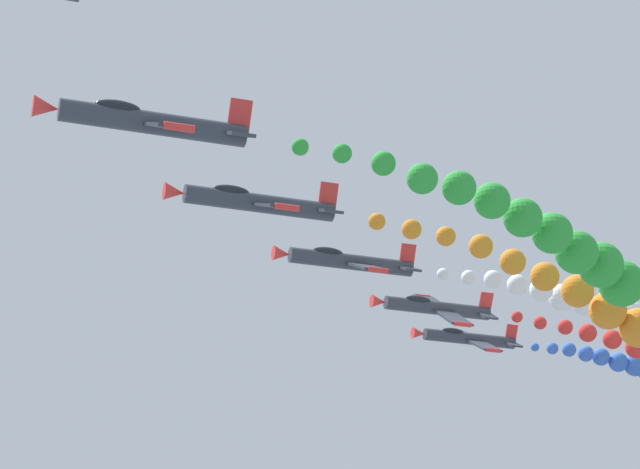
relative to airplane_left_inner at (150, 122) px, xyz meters
name	(u,v)px	position (x,y,z in m)	size (l,w,h in m)	color
airplane_left_inner	(150,122)	(0.00, 0.00, 0.00)	(8.74, 10.35, 4.53)	#333842
smoke_trail_left_inner	(559,243)	(5.82, -24.70, -0.92)	(11.11, 25.09, 3.51)	green
airplane_right_inner	(257,202)	(12.43, -8.75, 2.17)	(8.92, 10.35, 4.12)	#333842
airplane_left_outer	(349,261)	(25.31, -19.03, 4.41)	(8.82, 10.35, 4.35)	#333842
airplane_right_outer	(435,308)	(37.19, -30.70, 6.14)	(8.28, 10.35, 5.40)	#333842
airplane_trailing	(468,338)	(50.82, -39.82, 8.56)	(8.60, 10.35, 4.83)	#333842
smoke_trail_trailing	(622,363)	(50.72, -55.88, 7.60)	(2.39, 13.85, 3.34)	blue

